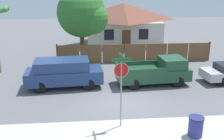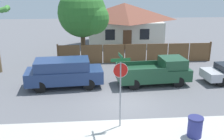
{
  "view_description": "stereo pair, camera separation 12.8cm",
  "coord_description": "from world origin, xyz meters",
  "px_view_note": "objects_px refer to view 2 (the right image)",
  "views": [
    {
      "loc": [
        -1.86,
        -13.63,
        6.45
      ],
      "look_at": [
        -0.56,
        1.19,
        1.6
      ],
      "focal_mm": 42.0,
      "sensor_mm": 36.0,
      "label": 1
    },
    {
      "loc": [
        -1.73,
        -13.64,
        6.45
      ],
      "look_at": [
        -0.56,
        1.19,
        1.6
      ],
      "focal_mm": 42.0,
      "sensor_mm": 36.0,
      "label": 2
    }
  ],
  "objects_px": {
    "house": "(124,23)",
    "red_suv": "(64,72)",
    "oak_tree": "(84,14)",
    "stop_sign": "(120,79)",
    "orange_pickup": "(156,72)",
    "trash_bin": "(195,127)"
  },
  "relations": [
    {
      "from": "oak_tree",
      "to": "trash_bin",
      "type": "distance_m",
      "value": 14.54
    },
    {
      "from": "house",
      "to": "oak_tree",
      "type": "bearing_deg",
      "value": -123.4
    },
    {
      "from": "oak_tree",
      "to": "orange_pickup",
      "type": "distance_m",
      "value": 8.8
    },
    {
      "from": "oak_tree",
      "to": "orange_pickup",
      "type": "height_order",
      "value": "oak_tree"
    },
    {
      "from": "stop_sign",
      "to": "house",
      "type": "bearing_deg",
      "value": 75.38
    },
    {
      "from": "house",
      "to": "trash_bin",
      "type": "distance_m",
      "value": 19.76
    },
    {
      "from": "house",
      "to": "red_suv",
      "type": "bearing_deg",
      "value": -113.03
    },
    {
      "from": "house",
      "to": "orange_pickup",
      "type": "relative_size",
      "value": 1.74
    },
    {
      "from": "orange_pickup",
      "to": "stop_sign",
      "type": "height_order",
      "value": "stop_sign"
    },
    {
      "from": "red_suv",
      "to": "oak_tree",
      "type": "bearing_deg",
      "value": 74.82
    },
    {
      "from": "oak_tree",
      "to": "stop_sign",
      "type": "distance_m",
      "value": 12.25
    },
    {
      "from": "house",
      "to": "trash_bin",
      "type": "bearing_deg",
      "value": -87.82
    },
    {
      "from": "stop_sign",
      "to": "trash_bin",
      "type": "distance_m",
      "value": 3.92
    },
    {
      "from": "red_suv",
      "to": "house",
      "type": "bearing_deg",
      "value": 62.85
    },
    {
      "from": "oak_tree",
      "to": "orange_pickup",
      "type": "bearing_deg",
      "value": -53.62
    },
    {
      "from": "oak_tree",
      "to": "trash_bin",
      "type": "relative_size",
      "value": 6.68
    },
    {
      "from": "red_suv",
      "to": "stop_sign",
      "type": "xyz_separation_m",
      "value": [
        3.11,
        -5.37,
        1.39
      ]
    },
    {
      "from": "house",
      "to": "red_suv",
      "type": "relative_size",
      "value": 1.7
    },
    {
      "from": "red_suv",
      "to": "stop_sign",
      "type": "relative_size",
      "value": 1.43
    },
    {
      "from": "red_suv",
      "to": "orange_pickup",
      "type": "distance_m",
      "value": 6.17
    },
    {
      "from": "trash_bin",
      "to": "stop_sign",
      "type": "bearing_deg",
      "value": 160.04
    },
    {
      "from": "trash_bin",
      "to": "orange_pickup",
      "type": "bearing_deg",
      "value": 91.39
    }
  ]
}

